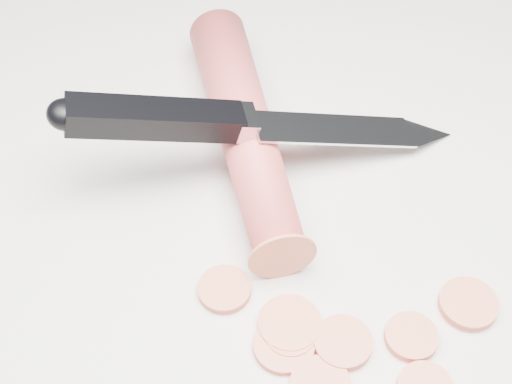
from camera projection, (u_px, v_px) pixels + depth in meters
ground at (267, 272)px, 0.45m from camera, size 2.40×2.40×0.00m
carrot at (245, 129)px, 0.50m from camera, size 0.10×0.22×0.04m
carrot_slice_0 at (289, 324)px, 0.43m from camera, size 0.04×0.04×0.01m
carrot_slice_2 at (224, 289)px, 0.44m from camera, size 0.03×0.03×0.01m
carrot_slice_3 at (411, 337)px, 0.42m from camera, size 0.03×0.03×0.01m
carrot_slice_4 at (468, 304)px, 0.44m from camera, size 0.04×0.04×0.01m
carrot_slice_5 at (284, 345)px, 0.42m from camera, size 0.04×0.04×0.01m
carrot_slice_6 at (290, 334)px, 0.42m from camera, size 0.03×0.03×0.01m
carrot_slice_8 at (343, 343)px, 0.42m from camera, size 0.03×0.03×0.01m
kitchen_knife at (268, 119)px, 0.48m from camera, size 0.28×0.11×0.09m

